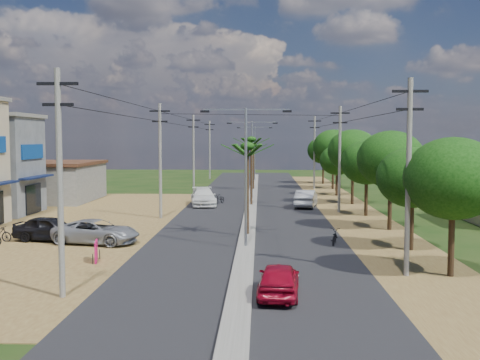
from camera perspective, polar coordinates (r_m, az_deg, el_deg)
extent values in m
plane|color=black|center=(32.14, 0.59, -7.04)|extent=(160.00, 160.00, 0.00)
cube|color=black|center=(46.94, 1.06, -3.42)|extent=(12.00, 110.00, 0.04)
cube|color=#605E56|center=(49.90, 1.12, -2.88)|extent=(1.00, 90.00, 0.18)
cube|color=brown|center=(43.01, -19.58, -4.38)|extent=(18.00, 46.00, 0.04)
cube|color=brown|center=(47.56, 11.37, -3.41)|extent=(5.00, 90.00, 0.03)
cube|color=#0D1637|center=(49.19, -19.92, 0.28)|extent=(0.80, 5.40, 0.15)
cube|color=black|center=(49.47, -20.24, -1.80)|extent=(0.10, 3.00, 2.40)
cube|color=navy|center=(49.22, -20.33, 2.72)|extent=(0.12, 4.20, 1.20)
cube|color=#605E56|center=(59.80, -19.33, -0.29)|extent=(10.00, 10.00, 3.60)
cube|color=#331F11|center=(59.69, -19.38, 1.63)|extent=(10.40, 10.40, 0.30)
cube|color=tan|center=(63.01, 20.75, -0.24)|extent=(7.00, 7.00, 3.30)
cylinder|color=black|center=(27.28, 20.70, -4.88)|extent=(0.28, 0.28, 4.20)
ellipsoid|color=black|center=(27.01, 20.84, 0.16)|extent=(4.40, 4.40, 3.74)
cylinder|color=black|center=(32.93, 17.03, -3.56)|extent=(0.28, 0.28, 3.85)
ellipsoid|color=black|center=(32.70, 17.11, 0.26)|extent=(4.00, 4.00, 3.40)
cylinder|color=black|center=(39.73, 14.99, -1.70)|extent=(0.28, 0.28, 4.55)
ellipsoid|color=black|center=(39.55, 15.07, 2.05)|extent=(4.60, 4.60, 3.91)
cylinder|color=black|center=(46.51, 12.70, -1.10)|extent=(0.28, 0.28, 4.06)
ellipsoid|color=black|center=(46.35, 12.75, 1.75)|extent=(4.20, 4.20, 3.57)
cylinder|color=black|center=(54.37, 11.36, 0.05)|extent=(0.28, 0.28, 4.76)
ellipsoid|color=black|center=(54.24, 11.41, 2.92)|extent=(4.80, 4.80, 4.08)
cylinder|color=black|center=(62.24, 9.81, 0.08)|extent=(0.28, 0.28, 3.64)
ellipsoid|color=black|center=(62.12, 9.83, 1.99)|extent=(3.80, 3.80, 3.23)
cylinder|color=black|center=(70.19, 9.42, 1.07)|extent=(0.28, 0.28, 4.90)
ellipsoid|color=black|center=(70.09, 9.45, 3.36)|extent=(5.00, 5.00, 4.25)
cylinder|color=black|center=(78.10, 8.45, 1.20)|extent=(0.28, 0.28, 4.34)
ellipsoid|color=black|center=(78.01, 8.47, 3.02)|extent=(4.40, 4.40, 3.74)
cylinder|color=black|center=(35.68, 0.76, -1.20)|extent=(0.22, 0.22, 5.80)
cylinder|color=black|center=(51.61, 1.16, 0.71)|extent=(0.22, 0.22, 6.20)
cylinder|color=black|center=(67.60, 1.37, 1.26)|extent=(0.22, 0.22, 5.50)
cylinder|color=gray|center=(31.60, 0.60, 0.09)|extent=(0.16, 0.16, 8.00)
cube|color=gray|center=(31.55, 2.80, 7.16)|extent=(2.40, 0.08, 0.08)
cube|color=gray|center=(31.61, -1.59, 7.16)|extent=(2.40, 0.08, 0.08)
cube|color=black|center=(31.58, 4.81, 6.97)|extent=(0.50, 0.18, 0.12)
cube|color=black|center=(31.69, -3.59, 6.97)|extent=(0.50, 0.18, 0.12)
cylinder|color=gray|center=(56.56, 1.24, 1.94)|extent=(0.16, 0.16, 8.00)
cube|color=gray|center=(56.53, 2.47, 5.89)|extent=(2.40, 0.08, 0.08)
cube|color=gray|center=(56.56, 0.03, 5.89)|extent=(2.40, 0.08, 0.08)
cube|color=black|center=(56.54, 3.59, 5.78)|extent=(0.50, 0.18, 0.12)
cube|color=black|center=(56.61, -1.09, 5.79)|extent=(0.50, 0.18, 0.12)
cylinder|color=gray|center=(81.54, 1.49, 2.66)|extent=(0.16, 0.16, 8.00)
cube|color=gray|center=(81.52, 2.35, 5.40)|extent=(2.40, 0.08, 0.08)
cube|color=gray|center=(81.55, 0.65, 5.40)|extent=(2.40, 0.08, 0.08)
cube|color=black|center=(81.53, 3.12, 5.32)|extent=(0.50, 0.18, 0.12)
cube|color=black|center=(81.58, -0.12, 5.33)|extent=(0.50, 0.18, 0.12)
cylinder|color=#605E56|center=(22.95, -17.83, -0.45)|extent=(0.24, 0.24, 9.00)
cube|color=black|center=(22.97, -18.05, 9.29)|extent=(1.60, 0.12, 0.12)
cube|color=black|center=(22.91, -18.00, 7.30)|extent=(1.20, 0.12, 0.12)
cylinder|color=#605E56|center=(44.24, -8.11, 1.89)|extent=(0.24, 0.24, 9.00)
cube|color=black|center=(44.25, -8.16, 6.94)|extent=(1.60, 0.12, 0.12)
cube|color=black|center=(44.22, -8.15, 5.91)|extent=(1.20, 0.12, 0.12)
cylinder|color=#605E56|center=(65.99, -4.74, 2.69)|extent=(0.24, 0.24, 9.00)
cube|color=black|center=(66.00, -4.76, 6.08)|extent=(1.60, 0.12, 0.12)
cube|color=black|center=(65.98, -4.76, 5.39)|extent=(1.20, 0.12, 0.12)
cylinder|color=#605E56|center=(86.88, -3.10, 3.08)|extent=(0.24, 0.24, 9.00)
cube|color=black|center=(86.88, -3.11, 5.65)|extent=(1.60, 0.12, 0.12)
cube|color=black|center=(86.87, -3.11, 5.13)|extent=(1.20, 0.12, 0.12)
cylinder|color=#605E56|center=(26.43, 16.73, 0.17)|extent=(0.24, 0.24, 9.00)
cube|color=black|center=(26.45, 16.91, 8.63)|extent=(1.60, 0.12, 0.12)
cube|color=black|center=(26.40, 16.88, 6.90)|extent=(1.20, 0.12, 0.12)
cylinder|color=#605E56|center=(48.01, 10.08, 2.05)|extent=(0.24, 0.24, 9.00)
cube|color=black|center=(48.02, 10.14, 6.71)|extent=(1.60, 0.12, 0.12)
cube|color=black|center=(47.99, 10.13, 5.75)|extent=(1.20, 0.12, 0.12)
cylinder|color=#605E56|center=(69.85, 7.57, 2.76)|extent=(0.24, 0.24, 9.00)
cube|color=black|center=(69.86, 7.60, 5.96)|extent=(1.60, 0.12, 0.12)
cube|color=black|center=(69.84, 7.59, 5.30)|extent=(1.20, 0.12, 0.12)
imported|color=maroon|center=(22.66, 3.95, -10.13)|extent=(1.89, 4.08, 1.35)
imported|color=gray|center=(51.38, 6.73, -1.92)|extent=(2.55, 5.02, 1.58)
imported|color=silver|center=(52.41, -3.75, -1.78)|extent=(3.01, 5.70, 1.58)
imported|color=gray|center=(34.61, -14.39, -5.16)|extent=(5.52, 3.39, 1.43)
imported|color=black|center=(36.29, -18.72, -4.75)|extent=(4.67, 2.43, 1.52)
imported|color=black|center=(33.82, 9.54, -5.76)|extent=(0.97, 1.80, 0.90)
imported|color=black|center=(53.75, -2.07, -1.95)|extent=(1.29, 1.93, 0.96)
imported|color=black|center=(62.45, -3.28, -1.09)|extent=(0.94, 1.63, 0.94)
cube|color=#B1104C|center=(29.66, -14.41, -7.06)|extent=(0.39, 1.30, 1.10)
cylinder|color=black|center=(29.15, -14.74, -7.81)|extent=(0.04, 0.04, 0.55)
cylinder|color=black|center=(30.28, -14.08, -7.35)|extent=(0.04, 0.04, 0.55)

